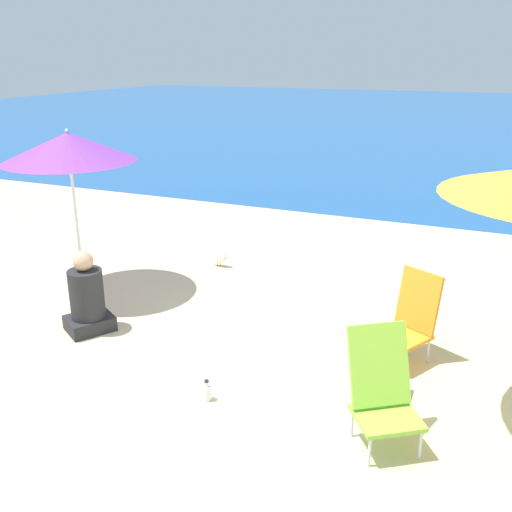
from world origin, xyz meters
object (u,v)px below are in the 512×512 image
beach_umbrella_purple (68,147)px  beach_chair_orange (410,318)px  seagull (219,257)px  backpack_purple (381,375)px  beach_chair_lime (382,387)px  person_seated_near (87,299)px  water_bottle (207,392)px

beach_umbrella_purple → beach_chair_orange: size_ratio=2.30×
beach_chair_orange → seagull: beach_chair_orange is taller
beach_umbrella_purple → backpack_purple: (3.96, -0.84, -1.65)m
beach_chair_lime → person_seated_near: 3.37m
beach_chair_orange → water_bottle: beach_chair_orange is taller
backpack_purple → seagull: bearing=139.9°
beach_umbrella_purple → seagull: bearing=51.9°
water_bottle → seagull: 3.35m
beach_umbrella_purple → person_seated_near: (0.77, -0.84, -1.47)m
water_bottle → seagull: seagull is taller
person_seated_near → beach_chair_orange: bearing=44.6°
beach_umbrella_purple → beach_chair_lime: beach_umbrella_purple is taller
beach_chair_lime → seagull: bearing=99.8°
beach_chair_orange → backpack_purple: bearing=-70.5°
person_seated_near → seagull: (0.41, 2.35, -0.23)m
beach_umbrella_purple → beach_chair_lime: (4.08, -1.45, -1.38)m
beach_chair_lime → person_seated_near: bearing=134.9°
water_bottle → seagull: bearing=114.8°
beach_chair_orange → backpack_purple: size_ratio=2.31×
seagull → beach_chair_lime: bearing=-45.6°
beach_chair_lime → backpack_purple: bearing=65.9°
beach_chair_lime → backpack_purple: size_ratio=2.36×
beach_chair_lime → water_bottle: (-1.49, -0.08, -0.38)m
beach_umbrella_purple → seagull: beach_umbrella_purple is taller
beach_chair_lime → water_bottle: beach_chair_lime is taller
beach_chair_lime → beach_chair_orange: beach_chair_lime is taller
backpack_purple → seagull: (-2.78, 2.35, -0.05)m
person_seated_near → backpack_purple: 3.20m
person_seated_near → water_bottle: 1.97m
beach_chair_lime → seagull: beach_chair_lime is taller
beach_chair_lime → seagull: size_ratio=3.39×
person_seated_near → water_bottle: (1.82, -0.69, -0.29)m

